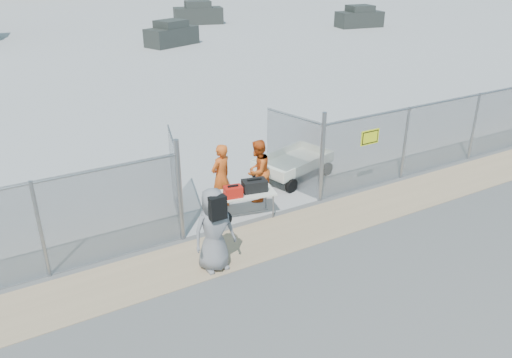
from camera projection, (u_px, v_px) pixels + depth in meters
ground at (300, 256)px, 11.17m from camera, size 160.00×160.00×0.00m
tarmac_inside at (33, 26)px, 44.27m from camera, size 160.00×80.00×0.01m
dirt_strip at (277, 236)px, 11.95m from camera, size 44.00×1.60×0.01m
chain_link_fence at (256, 179)px, 12.28m from camera, size 40.00×0.20×2.20m
folding_table at (242, 205)px, 12.63m from camera, size 1.76×1.02×0.70m
orange_bag at (233, 192)px, 12.23m from camera, size 0.48×0.37×0.27m
black_duffel at (255, 186)px, 12.52m from camera, size 0.67×0.48×0.29m
security_worker_left at (221, 177)px, 12.89m from camera, size 0.76×0.63×1.79m
security_worker_right at (258, 171)px, 13.32m from camera, size 1.05×0.99×1.72m
visitor at (214, 230)px, 10.38m from camera, size 0.92×0.60×1.87m
utility_trailer at (293, 166)px, 14.90m from camera, size 3.33×2.33×0.73m
parked_vehicle_near at (172, 33)px, 35.13m from camera, size 4.13×2.97×1.71m
parked_vehicle_mid at (198, 13)px, 45.34m from camera, size 4.70×3.07×1.96m
parked_vehicle_far at (359, 17)px, 43.43m from camera, size 4.21×2.40×1.80m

